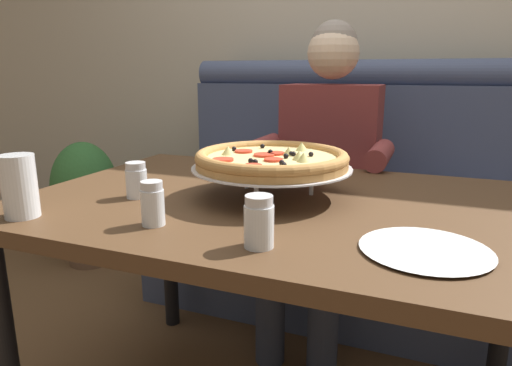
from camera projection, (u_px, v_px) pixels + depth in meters
The scene contains 11 objects.
back_wall_with_window at pixel (373, 9), 2.42m from camera, with size 6.00×0.12×2.80m, color #BCB29E.
booth_bench at pixel (343, 217), 2.14m from camera, with size 1.73×0.78×1.13m.
dining_table at pixel (282, 227), 1.24m from camera, with size 1.40×0.93×0.74m.
diner_main at pixel (324, 162), 1.84m from camera, with size 0.54×0.64×1.27m.
pizza at pixel (272, 160), 1.22m from camera, with size 0.44×0.44×0.14m.
shaker_pepper_flakes at pixel (153, 207), 1.01m from camera, with size 0.05×0.05×0.10m.
shaker_parmesan at pixel (137, 183), 1.23m from camera, with size 0.06×0.06×0.10m.
shaker_oregano at pixel (259, 225), 0.88m from camera, with size 0.06×0.06×0.10m.
plate_near_left at pixel (425, 247), 0.86m from camera, with size 0.25×0.25×0.02m.
drinking_glass at pixel (20, 190), 1.06m from camera, with size 0.08×0.08×0.15m.
potted_plant at pixel (86, 197), 2.52m from camera, with size 0.36×0.36×0.70m.
Camera 1 is at (0.37, -1.12, 1.07)m, focal length 31.60 mm.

